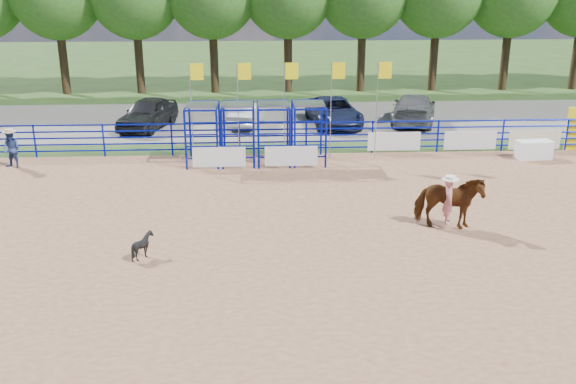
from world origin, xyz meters
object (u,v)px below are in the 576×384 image
at_px(car_b, 247,114).
at_px(car_c, 334,112).
at_px(calf, 143,245).
at_px(car_a, 148,113).
at_px(horse_and_rider, 449,200).
at_px(spectator_cowboy, 11,149).
at_px(car_d, 414,109).
at_px(announcer_table, 534,150).

height_order(car_b, car_c, car_c).
height_order(calf, car_a, car_a).
distance_m(horse_and_rider, spectator_cowboy, 17.95).
distance_m(calf, car_a, 16.52).
relative_size(spectator_cowboy, car_b, 0.42).
distance_m(horse_and_rider, car_d, 15.25).
xyz_separation_m(announcer_table, car_c, (-8.01, 7.00, 0.31)).
bearing_deg(car_a, car_c, 17.59).
distance_m(horse_and_rider, car_a, 18.71).
relative_size(horse_and_rider, spectator_cowboy, 1.53).
height_order(car_b, car_d, car_d).
relative_size(car_a, car_b, 1.21).
distance_m(announcer_table, car_a, 19.09).
xyz_separation_m(horse_and_rider, calf, (-9.37, -1.76, -0.58)).
distance_m(car_a, car_d, 14.23).
height_order(car_c, car_d, car_d).
relative_size(announcer_table, car_d, 0.28).
relative_size(spectator_cowboy, car_c, 0.32).
bearing_deg(car_a, calf, -65.69).
bearing_deg(car_c, spectator_cowboy, -158.48).
xyz_separation_m(announcer_table, car_d, (-3.63, 7.22, 0.37)).
relative_size(horse_and_rider, car_d, 0.46).
distance_m(car_a, car_b, 5.22).
height_order(calf, car_d, car_d).
xyz_separation_m(horse_and_rider, car_c, (-1.89, 14.83, -0.25)).
distance_m(announcer_table, spectator_cowboy, 22.41).
relative_size(car_b, car_d, 0.71).
xyz_separation_m(calf, car_c, (7.48, 16.60, 0.33)).
relative_size(announcer_table, calf, 1.96).
height_order(car_a, car_d, car_a).
xyz_separation_m(spectator_cowboy, car_d, (18.77, 7.48, -0.05)).
xyz_separation_m(calf, spectator_cowboy, (-6.90, 9.33, 0.44)).
relative_size(announcer_table, car_c, 0.29).
height_order(calf, car_b, car_b).
relative_size(car_a, car_c, 0.90).
distance_m(announcer_table, car_c, 10.65).
xyz_separation_m(spectator_cowboy, car_b, (9.76, 7.35, -0.20)).
bearing_deg(spectator_cowboy, car_c, 26.80).
bearing_deg(car_a, spectator_cowboy, -106.87).
distance_m(spectator_cowboy, car_c, 16.12).
bearing_deg(car_c, car_b, 173.65).
height_order(car_a, car_c, car_a).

